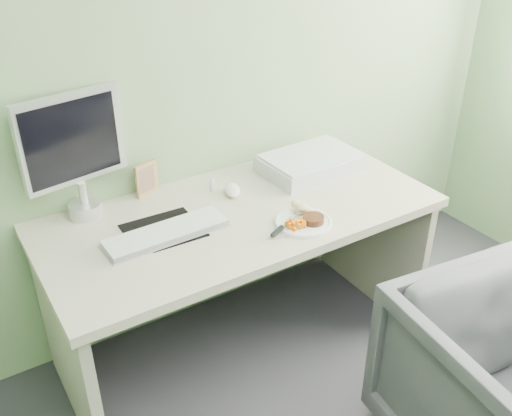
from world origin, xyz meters
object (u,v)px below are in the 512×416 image
desk (241,248)px  monitor (74,150)px  plate (303,222)px  scanner (310,163)px

desk → monitor: 0.77m
monitor → plate: bearing=-48.0°
desk → scanner: scanner is taller
desk → monitor: (-0.54, 0.31, 0.46)m
desk → plate: plate is taller
scanner → desk: bearing=-164.3°
scanner → monitor: 1.04m
scanner → monitor: (-1.00, 0.16, 0.24)m
plate → scanner: size_ratio=0.51×
desk → monitor: bearing=149.7°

